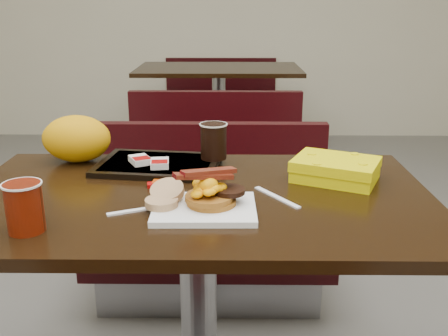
{
  "coord_description": "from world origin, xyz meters",
  "views": [
    {
      "loc": [
        0.08,
        -1.21,
        1.22
      ],
      "look_at": [
        0.07,
        0.06,
        0.8
      ],
      "focal_mm": 40.93,
      "sensor_mm": 36.0,
      "label": 1
    }
  ],
  "objects_px": {
    "platter": "(204,209)",
    "hashbrown_sleeve_left": "(140,160)",
    "bench_near_n": "(209,221)",
    "tray": "(158,165)",
    "hashbrown_sleeve_right": "(160,163)",
    "clamshell": "(336,169)",
    "table_far": "(219,117)",
    "pancake_stack": "(211,199)",
    "coffee_cup_near": "(24,207)",
    "table_near": "(199,320)",
    "bench_far_s": "(217,143)",
    "paper_bag": "(77,139)",
    "bench_far_n": "(221,102)",
    "fork": "(129,211)",
    "coffee_cup_far": "(214,141)",
    "knife": "(277,197)"
  },
  "relations": [
    {
      "from": "platter",
      "to": "hashbrown_sleeve_left",
      "type": "height_order",
      "value": "hashbrown_sleeve_left"
    },
    {
      "from": "bench_near_n",
      "to": "tray",
      "type": "height_order",
      "value": "tray"
    },
    {
      "from": "hashbrown_sleeve_right",
      "to": "hashbrown_sleeve_left",
      "type": "bearing_deg",
      "value": 147.51
    },
    {
      "from": "bench_near_n",
      "to": "clamshell",
      "type": "distance_m",
      "value": 0.81
    },
    {
      "from": "table_far",
      "to": "pancake_stack",
      "type": "relative_size",
      "value": 10.33
    },
    {
      "from": "coffee_cup_near",
      "to": "hashbrown_sleeve_right",
      "type": "xyz_separation_m",
      "value": [
        0.23,
        0.4,
        -0.03
      ]
    },
    {
      "from": "bench_near_n",
      "to": "tray",
      "type": "relative_size",
      "value": 2.89
    },
    {
      "from": "table_near",
      "to": "clamshell",
      "type": "height_order",
      "value": "clamshell"
    },
    {
      "from": "bench_near_n",
      "to": "bench_far_s",
      "type": "bearing_deg",
      "value": 90.0
    },
    {
      "from": "paper_bag",
      "to": "platter",
      "type": "bearing_deg",
      "value": -43.94
    },
    {
      "from": "table_near",
      "to": "pancake_stack",
      "type": "relative_size",
      "value": 10.33
    },
    {
      "from": "bench_far_s",
      "to": "paper_bag",
      "type": "height_order",
      "value": "paper_bag"
    },
    {
      "from": "platter",
      "to": "coffee_cup_near",
      "type": "distance_m",
      "value": 0.39
    },
    {
      "from": "paper_bag",
      "to": "coffee_cup_near",
      "type": "bearing_deg",
      "value": -86.39
    },
    {
      "from": "bench_far_n",
      "to": "hashbrown_sleeve_right",
      "type": "xyz_separation_m",
      "value": [
        -0.12,
        -3.13,
        0.42
      ]
    },
    {
      "from": "table_far",
      "to": "pancake_stack",
      "type": "height_order",
      "value": "pancake_stack"
    },
    {
      "from": "fork",
      "to": "coffee_cup_far",
      "type": "relative_size",
      "value": 1.35
    },
    {
      "from": "bench_far_n",
      "to": "hashbrown_sleeve_left",
      "type": "xyz_separation_m",
      "value": [
        -0.18,
        -3.09,
        0.42
      ]
    },
    {
      "from": "table_far",
      "to": "pancake_stack",
      "type": "xyz_separation_m",
      "value": [
        0.04,
        -2.7,
        0.4
      ]
    },
    {
      "from": "platter",
      "to": "coffee_cup_near",
      "type": "height_order",
      "value": "coffee_cup_near"
    },
    {
      "from": "coffee_cup_near",
      "to": "table_near",
      "type": "bearing_deg",
      "value": 32.78
    },
    {
      "from": "hashbrown_sleeve_right",
      "to": "platter",
      "type": "bearing_deg",
      "value": -70.14
    },
    {
      "from": "bench_near_n",
      "to": "bench_far_s",
      "type": "height_order",
      "value": "same"
    },
    {
      "from": "fork",
      "to": "bench_far_s",
      "type": "bearing_deg",
      "value": 62.36
    },
    {
      "from": "pancake_stack",
      "to": "table_near",
      "type": "bearing_deg",
      "value": 112.02
    },
    {
      "from": "clamshell",
      "to": "platter",
      "type": "bearing_deg",
      "value": -122.16
    },
    {
      "from": "table_near",
      "to": "knife",
      "type": "bearing_deg",
      "value": -7.51
    },
    {
      "from": "pancake_stack",
      "to": "platter",
      "type": "bearing_deg",
      "value": -139.47
    },
    {
      "from": "tray",
      "to": "coffee_cup_far",
      "type": "distance_m",
      "value": 0.18
    },
    {
      "from": "bench_far_n",
      "to": "paper_bag",
      "type": "height_order",
      "value": "paper_bag"
    },
    {
      "from": "hashbrown_sleeve_left",
      "to": "bench_far_n",
      "type": "bearing_deg",
      "value": 58.99
    },
    {
      "from": "bench_far_s",
      "to": "tray",
      "type": "height_order",
      "value": "tray"
    },
    {
      "from": "table_near",
      "to": "tray",
      "type": "xyz_separation_m",
      "value": [
        -0.13,
        0.22,
        0.38
      ]
    },
    {
      "from": "platter",
      "to": "bench_near_n",
      "type": "bearing_deg",
      "value": 90.96
    },
    {
      "from": "table_near",
      "to": "fork",
      "type": "bearing_deg",
      "value": -141.01
    },
    {
      "from": "platter",
      "to": "tray",
      "type": "xyz_separation_m",
      "value": [
        -0.15,
        0.33,
        0.0
      ]
    },
    {
      "from": "hashbrown_sleeve_right",
      "to": "paper_bag",
      "type": "height_order",
      "value": "paper_bag"
    },
    {
      "from": "bench_far_s",
      "to": "platter",
      "type": "xyz_separation_m",
      "value": [
        0.03,
        -2.02,
        0.4
      ]
    },
    {
      "from": "hashbrown_sleeve_left",
      "to": "clamshell",
      "type": "distance_m",
      "value": 0.56
    },
    {
      "from": "fork",
      "to": "pancake_stack",
      "type": "bearing_deg",
      "value": -17.57
    },
    {
      "from": "table_near",
      "to": "clamshell",
      "type": "xyz_separation_m",
      "value": [
        0.37,
        0.11,
        0.4
      ]
    },
    {
      "from": "platter",
      "to": "clamshell",
      "type": "bearing_deg",
      "value": 32.41
    },
    {
      "from": "fork",
      "to": "hashbrown_sleeve_right",
      "type": "distance_m",
      "value": 0.3
    },
    {
      "from": "bench_far_n",
      "to": "fork",
      "type": "height_order",
      "value": "fork"
    },
    {
      "from": "paper_bag",
      "to": "coffee_cup_far",
      "type": "bearing_deg",
      "value": -2.64
    },
    {
      "from": "clamshell",
      "to": "bench_far_s",
      "type": "bearing_deg",
      "value": 126.42
    },
    {
      "from": "table_far",
      "to": "coffee_cup_near",
      "type": "height_order",
      "value": "coffee_cup_near"
    },
    {
      "from": "fork",
      "to": "hashbrown_sleeve_right",
      "type": "relative_size",
      "value": 2.09
    },
    {
      "from": "pancake_stack",
      "to": "coffee_cup_near",
      "type": "bearing_deg",
      "value": -162.55
    },
    {
      "from": "coffee_cup_far",
      "to": "pancake_stack",
      "type": "bearing_deg",
      "value": -89.05
    }
  ]
}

